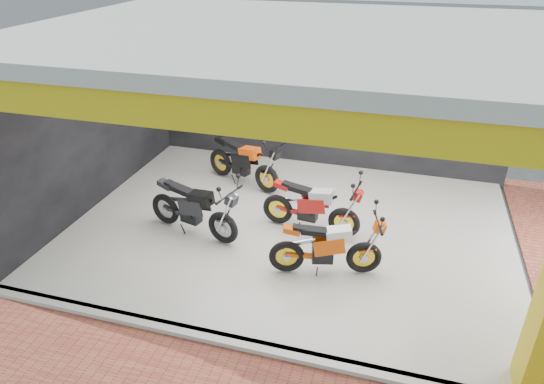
# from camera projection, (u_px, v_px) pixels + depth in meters

# --- Properties ---
(ground) EXTENTS (80.00, 80.00, 0.00)m
(ground) POSITION_uv_depth(u_px,v_px,m) (258.00, 298.00, 7.46)
(ground) COLOR #2D2D30
(ground) RESTS_ON ground
(showroom_floor) EXTENTS (8.00, 6.00, 0.10)m
(showroom_floor) POSITION_uv_depth(u_px,v_px,m) (290.00, 229.00, 9.14)
(showroom_floor) COLOR white
(showroom_floor) RESTS_ON ground
(showroom_ceiling) EXTENTS (8.40, 6.40, 0.20)m
(showroom_ceiling) POSITION_uv_depth(u_px,v_px,m) (294.00, 34.00, 7.48)
(showroom_ceiling) COLOR beige
(showroom_ceiling) RESTS_ON corner_column
(back_wall) EXTENTS (8.20, 0.20, 3.50)m
(back_wall) POSITION_uv_depth(u_px,v_px,m) (325.00, 95.00, 10.98)
(back_wall) COLOR black
(back_wall) RESTS_ON ground
(left_wall) EXTENTS (0.20, 6.20, 3.50)m
(left_wall) POSITION_uv_depth(u_px,v_px,m) (86.00, 123.00, 9.35)
(left_wall) COLOR black
(left_wall) RESTS_ON ground
(header_beam_front) EXTENTS (8.40, 0.30, 0.40)m
(header_beam_front) POSITION_uv_depth(u_px,v_px,m) (225.00, 113.00, 5.07)
(header_beam_front) COLOR gold
(header_beam_front) RESTS_ON corner_column
(floor_kerb) EXTENTS (8.00, 0.20, 0.10)m
(floor_kerb) POSITION_uv_depth(u_px,v_px,m) (236.00, 343.00, 6.57)
(floor_kerb) COLOR white
(floor_kerb) RESTS_ON ground
(moto_hero) EXTENTS (2.02, 1.17, 1.16)m
(moto_hero) POSITION_uv_depth(u_px,v_px,m) (365.00, 243.00, 7.59)
(moto_hero) COLOR #DA4B09
(moto_hero) RESTS_ON showroom_floor
(moto_row_a) EXTENTS (2.03, 0.94, 1.20)m
(moto_row_a) POSITION_uv_depth(u_px,v_px,m) (345.00, 209.00, 8.50)
(moto_row_a) COLOR #AE1512
(moto_row_a) RESTS_ON showroom_floor
(moto_row_b) EXTENTS (2.15, 1.22, 1.24)m
(moto_row_b) POSITION_uv_depth(u_px,v_px,m) (222.00, 213.00, 8.33)
(moto_row_b) COLOR black
(moto_row_b) RESTS_ON showroom_floor
(moto_row_c) EXTENTS (2.21, 1.50, 1.26)m
(moto_row_c) POSITION_uv_depth(u_px,v_px,m) (267.00, 166.00, 10.01)
(moto_row_c) COLOR black
(moto_row_c) RESTS_ON showroom_floor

